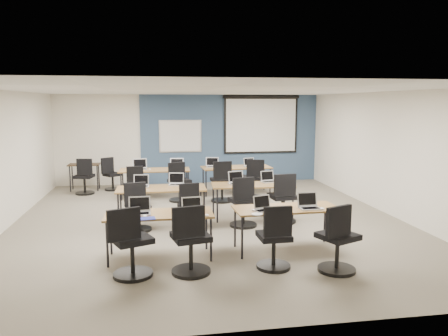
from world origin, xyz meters
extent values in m
cube|color=#6B6354|center=(0.00, 0.00, 0.00)|extent=(8.00, 9.00, 0.02)
cube|color=white|center=(0.00, 0.00, 2.70)|extent=(8.00, 9.00, 0.02)
cube|color=beige|center=(0.00, 4.50, 1.35)|extent=(8.00, 0.04, 2.70)
cube|color=beige|center=(0.00, -4.50, 1.35)|extent=(8.00, 0.04, 2.70)
cube|color=beige|center=(-4.00, 0.00, 1.35)|extent=(0.04, 9.00, 2.70)
cube|color=beige|center=(4.00, 0.00, 1.35)|extent=(0.04, 9.00, 2.70)
cube|color=#3D5977|center=(1.25, 4.47, 1.35)|extent=(5.50, 0.04, 2.70)
cube|color=silver|center=(-0.30, 4.43, 1.45)|extent=(1.28, 0.02, 0.98)
cube|color=white|center=(-0.30, 4.42, 1.45)|extent=(1.20, 0.02, 0.90)
cube|color=black|center=(2.20, 4.41, 1.80)|extent=(2.32, 0.03, 1.82)
cube|color=white|center=(2.20, 4.40, 1.76)|extent=(2.20, 0.02, 1.62)
cylinder|color=black|center=(2.20, 4.40, 2.64)|extent=(2.40, 0.10, 0.10)
cube|color=#966342|center=(-1.05, -2.06, 0.71)|extent=(1.68, 0.70, 0.03)
cylinder|color=black|center=(-1.84, -2.35, 0.35)|extent=(0.04, 0.04, 0.70)
cylinder|color=black|center=(-0.27, -2.35, 0.35)|extent=(0.04, 0.04, 0.70)
cylinder|color=black|center=(-1.84, -1.77, 0.35)|extent=(0.04, 0.04, 0.70)
cylinder|color=black|center=(-0.27, -1.77, 0.35)|extent=(0.04, 0.04, 0.70)
cube|color=olive|center=(1.03, -2.02, 0.71)|extent=(1.74, 0.72, 0.03)
cylinder|color=black|center=(0.23, -2.32, 0.35)|extent=(0.04, 0.04, 0.70)
cylinder|color=black|center=(1.84, -2.32, 0.35)|extent=(0.04, 0.04, 0.70)
cylinder|color=black|center=(0.23, -1.72, 0.35)|extent=(0.04, 0.04, 0.70)
cylinder|color=black|center=(1.84, -1.72, 0.35)|extent=(0.04, 0.04, 0.70)
cube|color=#9D6F41|center=(-0.98, 0.03, 0.71)|extent=(1.81, 0.75, 0.03)
cylinder|color=black|center=(-1.82, -0.29, 0.35)|extent=(0.04, 0.04, 0.70)
cylinder|color=black|center=(-0.14, -0.29, 0.35)|extent=(0.04, 0.04, 0.70)
cylinder|color=black|center=(-1.82, 0.34, 0.35)|extent=(0.04, 0.04, 0.70)
cylinder|color=black|center=(-0.14, 0.34, 0.35)|extent=(0.04, 0.04, 0.70)
cube|color=brown|center=(0.96, 0.13, 0.71)|extent=(1.74, 0.72, 0.03)
cylinder|color=black|center=(0.15, -0.17, 0.35)|extent=(0.04, 0.04, 0.70)
cylinder|color=black|center=(1.77, -0.17, 0.35)|extent=(0.04, 0.04, 0.70)
cylinder|color=black|center=(0.15, 0.44, 0.35)|extent=(0.04, 0.04, 0.70)
cylinder|color=black|center=(1.77, 0.44, 0.35)|extent=(0.04, 0.04, 0.70)
cube|color=#A77335|center=(-1.10, 2.58, 0.71)|extent=(1.81, 0.76, 0.03)
cylinder|color=black|center=(-1.94, 2.26, 0.35)|extent=(0.04, 0.04, 0.70)
cylinder|color=black|center=(-0.25, 2.26, 0.35)|extent=(0.04, 0.04, 0.70)
cylinder|color=black|center=(-1.94, 2.89, 0.35)|extent=(0.04, 0.04, 0.70)
cylinder|color=black|center=(-0.25, 2.89, 0.35)|extent=(0.04, 0.04, 0.70)
cube|color=#A85F2C|center=(1.10, 2.70, 0.71)|extent=(1.86, 0.77, 0.03)
cylinder|color=black|center=(0.23, 2.38, 0.35)|extent=(0.04, 0.04, 0.70)
cylinder|color=black|center=(1.96, 2.38, 0.35)|extent=(0.04, 0.04, 0.70)
cylinder|color=black|center=(0.23, 3.03, 0.35)|extent=(0.04, 0.04, 0.70)
cylinder|color=black|center=(1.96, 3.03, 0.35)|extent=(0.04, 0.04, 0.70)
cube|color=#BDBDBE|center=(-1.36, -2.09, 0.74)|extent=(0.34, 0.25, 0.02)
cube|color=black|center=(-1.36, -2.11, 0.75)|extent=(0.29, 0.14, 0.00)
cube|color=#BDBDBE|center=(-1.36, -1.96, 0.87)|extent=(0.34, 0.06, 0.24)
cube|color=black|center=(-1.36, -1.96, 0.87)|extent=(0.30, 0.04, 0.19)
ellipsoid|color=white|center=(-1.27, -2.24, 0.74)|extent=(0.07, 0.10, 0.03)
cylinder|color=black|center=(-1.45, -2.75, 0.03)|extent=(0.57, 0.57, 0.05)
cylinder|color=black|center=(-1.45, -2.75, 0.25)|extent=(0.06, 0.06, 0.50)
cube|color=black|center=(-1.45, -2.75, 0.54)|extent=(0.50, 0.50, 0.08)
cube|color=black|center=(-1.54, -2.96, 0.82)|extent=(0.46, 0.06, 0.44)
cube|color=#AFAFB7|center=(-0.54, -2.19, 0.74)|extent=(0.32, 0.23, 0.02)
cube|color=black|center=(-0.54, -2.21, 0.75)|extent=(0.27, 0.14, 0.00)
cube|color=#AFAFB7|center=(-0.54, -2.06, 0.86)|extent=(0.32, 0.06, 0.22)
cube|color=black|center=(-0.54, -2.07, 0.86)|extent=(0.28, 0.04, 0.18)
ellipsoid|color=white|center=(-0.33, -2.35, 0.74)|extent=(0.08, 0.11, 0.04)
cylinder|color=black|center=(-0.62, -2.77, 0.03)|extent=(0.57, 0.57, 0.05)
cylinder|color=black|center=(-0.62, -2.77, 0.25)|extent=(0.06, 0.06, 0.51)
cube|color=black|center=(-0.62, -2.77, 0.55)|extent=(0.51, 0.51, 0.08)
cube|color=black|center=(-0.67, -2.99, 0.83)|extent=(0.46, 0.06, 0.44)
cube|color=#B6B6B6|center=(0.60, -2.20, 0.74)|extent=(0.31, 0.22, 0.02)
cube|color=black|center=(0.60, -2.22, 0.75)|extent=(0.26, 0.13, 0.00)
cube|color=#B6B6B6|center=(0.60, -2.08, 0.86)|extent=(0.31, 0.06, 0.21)
cube|color=black|center=(0.60, -2.08, 0.86)|extent=(0.27, 0.04, 0.17)
ellipsoid|color=white|center=(0.76, -2.29, 0.74)|extent=(0.06, 0.10, 0.03)
cylinder|color=black|center=(0.62, -2.77, 0.03)|extent=(0.51, 0.51, 0.05)
cylinder|color=black|center=(0.62, -2.77, 0.23)|extent=(0.06, 0.06, 0.45)
cube|color=black|center=(0.62, -2.77, 0.49)|extent=(0.45, 0.45, 0.08)
cube|color=black|center=(0.61, -2.98, 0.77)|extent=(0.41, 0.06, 0.44)
cube|color=#B7B7C2|center=(1.39, -2.18, 0.74)|extent=(0.34, 0.25, 0.02)
cube|color=black|center=(1.39, -2.20, 0.75)|extent=(0.29, 0.14, 0.00)
cube|color=#B7B7C2|center=(1.39, -2.05, 0.87)|extent=(0.34, 0.06, 0.23)
cube|color=black|center=(1.39, -2.06, 0.87)|extent=(0.30, 0.04, 0.19)
ellipsoid|color=white|center=(1.58, -2.23, 0.74)|extent=(0.08, 0.11, 0.04)
cylinder|color=black|center=(1.50, -3.04, 0.03)|extent=(0.56, 0.56, 0.05)
cylinder|color=black|center=(1.50, -3.04, 0.25)|extent=(0.06, 0.06, 0.49)
cube|color=black|center=(1.50, -3.04, 0.53)|extent=(0.49, 0.49, 0.08)
cube|color=black|center=(1.41, -3.25, 0.81)|extent=(0.45, 0.06, 0.44)
cube|color=silver|center=(-1.39, 0.20, 0.74)|extent=(0.31, 0.23, 0.02)
cube|color=black|center=(-1.39, 0.18, 0.75)|extent=(0.27, 0.13, 0.00)
cube|color=silver|center=(-1.39, 0.32, 0.86)|extent=(0.31, 0.06, 0.22)
cube|color=black|center=(-1.39, 0.32, 0.86)|extent=(0.28, 0.04, 0.18)
ellipsoid|color=white|center=(-1.31, 0.08, 0.74)|extent=(0.07, 0.10, 0.04)
cylinder|color=black|center=(-1.44, -0.48, 0.03)|extent=(0.50, 0.50, 0.05)
cylinder|color=black|center=(-1.44, -0.48, 0.22)|extent=(0.06, 0.06, 0.44)
cube|color=black|center=(-1.44, -0.48, 0.48)|extent=(0.44, 0.44, 0.08)
cube|color=black|center=(-1.48, -0.67, 0.76)|extent=(0.40, 0.06, 0.44)
cube|color=#B6B7BA|center=(-0.65, 0.27, 0.74)|extent=(0.33, 0.24, 0.02)
cube|color=black|center=(-0.65, 0.25, 0.75)|extent=(0.28, 0.14, 0.00)
cube|color=#B6B7BA|center=(-0.65, 0.40, 0.87)|extent=(0.33, 0.06, 0.23)
cube|color=black|center=(-0.65, 0.39, 0.87)|extent=(0.29, 0.04, 0.18)
ellipsoid|color=white|center=(-0.42, 0.15, 0.74)|extent=(0.07, 0.10, 0.03)
cylinder|color=black|center=(-0.45, -0.59, 0.03)|extent=(0.47, 0.47, 0.05)
cylinder|color=black|center=(-0.45, -0.59, 0.21)|extent=(0.06, 0.06, 0.42)
cube|color=black|center=(-0.45, -0.59, 0.46)|extent=(0.42, 0.42, 0.08)
cube|color=black|center=(-0.48, -0.78, 0.74)|extent=(0.38, 0.06, 0.44)
cube|color=#BABABF|center=(0.63, 0.20, 0.74)|extent=(0.35, 0.25, 0.02)
cube|color=black|center=(0.63, 0.18, 0.75)|extent=(0.29, 0.15, 0.00)
cube|color=#BABABF|center=(0.63, 0.33, 0.87)|extent=(0.35, 0.06, 0.24)
cube|color=black|center=(0.63, 0.32, 0.87)|extent=(0.30, 0.05, 0.20)
ellipsoid|color=white|center=(0.74, 0.04, 0.74)|extent=(0.08, 0.11, 0.04)
cylinder|color=black|center=(0.63, -0.50, 0.03)|extent=(0.55, 0.55, 0.05)
cylinder|color=black|center=(0.63, -0.50, 0.24)|extent=(0.06, 0.06, 0.49)
cube|color=black|center=(0.63, -0.50, 0.53)|extent=(0.49, 0.49, 0.08)
cube|color=black|center=(0.58, -0.71, 0.81)|extent=(0.44, 0.06, 0.44)
cube|color=#B7B7B7|center=(1.35, 0.28, 0.74)|extent=(0.31, 0.23, 0.02)
cube|color=black|center=(1.35, 0.26, 0.75)|extent=(0.26, 0.13, 0.00)
cube|color=#B7B7B7|center=(1.35, 0.40, 0.86)|extent=(0.31, 0.06, 0.21)
cube|color=black|center=(1.35, 0.39, 0.86)|extent=(0.27, 0.04, 0.18)
ellipsoid|color=white|center=(1.71, 0.17, 0.74)|extent=(0.09, 0.11, 0.03)
cylinder|color=black|center=(1.49, -0.33, 0.03)|extent=(0.57, 0.57, 0.05)
cylinder|color=black|center=(1.49, -0.33, 0.25)|extent=(0.06, 0.06, 0.51)
cube|color=black|center=(1.49, -0.33, 0.55)|extent=(0.51, 0.51, 0.08)
cube|color=black|center=(1.46, -0.56, 0.83)|extent=(0.46, 0.06, 0.44)
cube|color=silver|center=(-1.48, 2.59, 0.74)|extent=(0.36, 0.26, 0.02)
cube|color=black|center=(-1.48, 2.57, 0.75)|extent=(0.31, 0.15, 0.00)
cube|color=silver|center=(-1.48, 2.74, 0.88)|extent=(0.36, 0.07, 0.25)
cube|color=black|center=(-1.48, 2.73, 0.88)|extent=(0.32, 0.05, 0.21)
ellipsoid|color=white|center=(-1.22, 2.54, 0.74)|extent=(0.09, 0.11, 0.04)
cylinder|color=black|center=(-1.53, 1.76, 0.03)|extent=(0.49, 0.49, 0.05)
cylinder|color=black|center=(-1.53, 1.76, 0.22)|extent=(0.06, 0.06, 0.43)
cube|color=black|center=(-1.53, 1.76, 0.47)|extent=(0.43, 0.43, 0.08)
cube|color=black|center=(-1.56, 1.57, 0.75)|extent=(0.39, 0.06, 0.44)
cube|color=silver|center=(-0.51, 2.57, 0.74)|extent=(0.36, 0.26, 0.02)
cube|color=black|center=(-0.51, 2.55, 0.75)|extent=(0.30, 0.15, 0.00)
cube|color=silver|center=(-0.51, 2.71, 0.88)|extent=(0.36, 0.07, 0.25)
cube|color=black|center=(-0.51, 2.70, 0.88)|extent=(0.31, 0.05, 0.20)
ellipsoid|color=white|center=(-0.39, 2.49, 0.74)|extent=(0.06, 0.10, 0.04)
cylinder|color=black|center=(-0.49, 1.98, 0.03)|extent=(0.53, 0.53, 0.05)
cylinder|color=black|center=(-0.49, 1.98, 0.24)|extent=(0.06, 0.06, 0.47)
cube|color=black|center=(-0.49, 1.98, 0.51)|extent=(0.47, 0.47, 0.08)
cube|color=black|center=(-0.57, 1.78, 0.79)|extent=(0.43, 0.06, 0.44)
cube|color=#A7A7A8|center=(0.45, 2.69, 0.74)|extent=(0.34, 0.25, 0.02)
cube|color=black|center=(0.45, 2.67, 0.75)|extent=(0.29, 0.15, 0.00)
cube|color=#A7A7A8|center=(0.45, 2.83, 0.87)|extent=(0.34, 0.06, 0.24)
cube|color=black|center=(0.45, 2.82, 0.87)|extent=(0.30, 0.05, 0.19)
ellipsoid|color=white|center=(0.75, 2.49, 0.74)|extent=(0.07, 0.10, 0.03)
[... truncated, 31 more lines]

